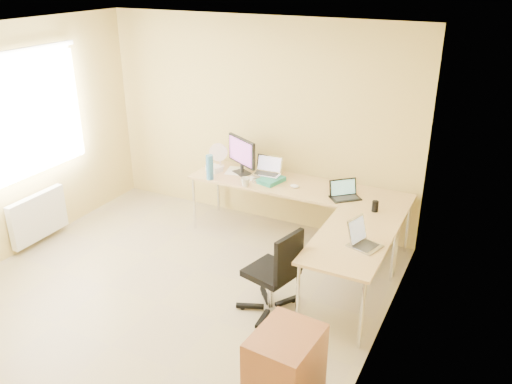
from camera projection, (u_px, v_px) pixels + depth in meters
The scene contains 24 objects.
floor at pixel (159, 303), 5.33m from camera, with size 4.50×4.50×0.00m, color tan.
ceiling at pixel (135, 37), 4.29m from camera, with size 4.50×4.50×0.00m, color white.
wall_back at pixel (258, 123), 6.65m from camera, with size 4.50×4.50×0.00m, color #D0B966.
wall_right at pixel (376, 233), 3.95m from camera, with size 4.50×4.50×0.00m, color #D0B966.
desk_main at pixel (296, 213), 6.40m from camera, with size 2.65×0.70×0.73m, color tan.
desk_return at pixel (349, 272), 5.19m from camera, with size 0.70×1.30×0.73m, color tan.
monitor at pixel (242, 156), 6.52m from camera, with size 0.54×0.17×0.47m, color black.
book_stack at pixel (271, 180), 6.34m from camera, with size 0.23×0.31×0.05m, color #227966.
laptop_center at pixel (267, 166), 6.39m from camera, with size 0.33×0.25×0.21m, color silver.
laptop_black at pixel (346, 190), 5.87m from camera, with size 0.32×0.24×0.20m, color black.
keyboard at pixel (260, 181), 6.35m from camera, with size 0.37×0.10×0.02m, color white.
mouse at pixel (295, 186), 6.18m from camera, with size 0.11×0.07×0.04m, color white.
mug at pixel (245, 182), 6.21m from camera, with size 0.11×0.11×0.10m, color silver.
cd_stack at pixel (256, 181), 6.35m from camera, with size 0.11×0.11×0.03m, color silver.
water_bottle at pixel (210, 167), 6.37m from camera, with size 0.09×0.09×0.31m, color teal.
papers at pixel (235, 171), 6.68m from camera, with size 0.20×0.29×0.01m, color white.
white_box at pixel (214, 169), 6.66m from camera, with size 0.19×0.14×0.07m, color silver.
desk_fan at pixel (220, 156), 6.76m from camera, with size 0.23×0.23×0.30m, color silver.
black_cup at pixel (375, 206), 5.58m from camera, with size 0.07×0.07×0.12m, color black.
laptop_return at pixel (366, 237), 4.87m from camera, with size 0.25×0.31×0.21m, color #A4A6B7.
office_chair at pixel (271, 267), 5.02m from camera, with size 0.55×0.55×0.92m, color black.
cabinet at pixel (285, 376), 3.89m from camera, with size 0.44×0.54×0.75m, color brown.
radiator at pixel (38, 216), 6.35m from camera, with size 0.09×0.80×0.55m, color white.
window at pixel (19, 119), 5.88m from camera, with size 0.10×1.80×1.40m, color white.
Camera 1 is at (2.86, -3.53, 3.16)m, focal length 37.09 mm.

